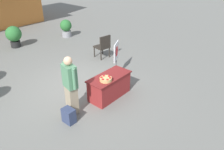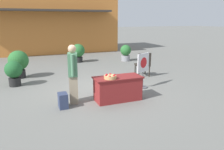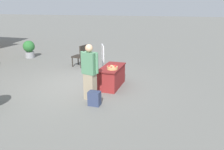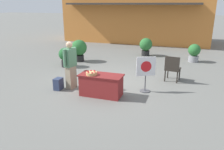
# 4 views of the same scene
# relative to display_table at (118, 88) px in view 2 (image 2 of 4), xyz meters

# --- Properties ---
(ground_plane) EXTENTS (120.00, 120.00, 0.00)m
(ground_plane) POSITION_rel_display_table_xyz_m (-0.25, 1.17, -0.37)
(ground_plane) COLOR slate
(storefront_building) EXTENTS (11.22, 4.74, 4.75)m
(storefront_building) POSITION_rel_display_table_xyz_m (-1.47, 11.56, 2.01)
(storefront_building) COLOR #C67533
(storefront_building) RESTS_ON ground_plane
(display_table) EXTENTS (1.44, 0.66, 0.73)m
(display_table) POSITION_rel_display_table_xyz_m (0.00, 0.00, 0.00)
(display_table) COLOR maroon
(display_table) RESTS_ON ground_plane
(apple_basket) EXTENTS (0.36, 0.36, 0.13)m
(apple_basket) POSITION_rel_display_table_xyz_m (-0.29, -0.11, 0.42)
(apple_basket) COLOR tan
(apple_basket) RESTS_ON display_table
(person_visitor) EXTENTS (0.34, 0.60, 1.70)m
(person_visitor) POSITION_rel_display_table_xyz_m (-1.27, 0.28, 0.50)
(person_visitor) COLOR gray
(person_visitor) RESTS_ON ground_plane
(backpack) EXTENTS (0.24, 0.34, 0.42)m
(backpack) POSITION_rel_display_table_xyz_m (-1.64, -0.00, -0.16)
(backpack) COLOR #2D3856
(backpack) RESTS_ON ground_plane
(poster_board) EXTENTS (0.61, 0.36, 1.24)m
(poster_board) POSITION_rel_display_table_xyz_m (1.32, 0.81, 0.33)
(poster_board) COLOR #4C4C51
(poster_board) RESTS_ON ground_plane
(patio_chair) EXTENTS (0.62, 0.62, 1.03)m
(patio_chair) POSITION_rel_display_table_xyz_m (2.12, 2.20, 0.21)
(patio_chair) COLOR #28231E
(patio_chair) RESTS_ON ground_plane
(potted_plant_near_left) EXTENTS (0.82, 0.82, 1.15)m
(potted_plant_near_left) POSITION_rel_display_table_xyz_m (-2.78, 3.90, 0.31)
(potted_plant_near_left) COLOR black
(potted_plant_near_left) RESTS_ON ground_plane
(potted_plant_far_left) EXTENTS (0.63, 0.63, 0.95)m
(potted_plant_far_left) POSITION_rel_display_table_xyz_m (2.98, 5.76, 0.15)
(potted_plant_far_left) COLOR gray
(potted_plant_far_left) RESTS_ON ground_plane
(potted_plant_far_right) EXTENTS (0.74, 0.74, 1.04)m
(potted_plant_far_right) POSITION_rel_display_table_xyz_m (0.31, 6.40, 0.23)
(potted_plant_far_right) COLOR black
(potted_plant_far_right) RESTS_ON ground_plane
(potted_plant_near_right) EXTENTS (0.62, 0.62, 0.93)m
(potted_plant_near_right) POSITION_rel_display_table_xyz_m (-2.94, 2.74, 0.17)
(potted_plant_near_right) COLOR black
(potted_plant_near_right) RESTS_ON ground_plane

